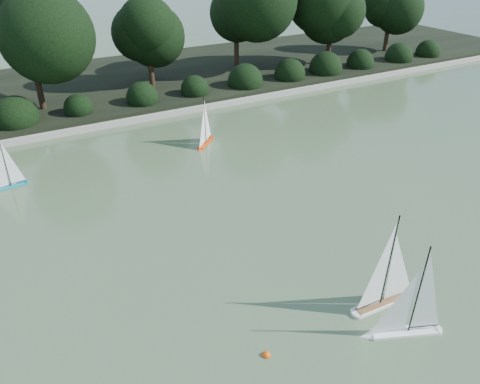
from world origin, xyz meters
The scene contains 10 objects.
ground centered at (0.00, 0.00, 0.00)m, with size 80.00×80.00×0.00m, color #3F5332.
pond_coping centered at (0.00, 9.00, 0.09)m, with size 40.00×0.35×0.18m, color gray.
far_bank centered at (0.00, 13.00, 0.15)m, with size 40.00×8.00×0.30m, color black.
tree_line centered at (1.23, 11.44, 2.64)m, with size 26.31×3.93×4.39m.
shrub_hedge centered at (0.00, 9.90, 0.45)m, with size 29.10×1.10×1.10m.
sailboat_white_a centered at (0.17, -1.91, 0.28)m, with size 1.28×0.68×1.81m.
sailboat_white_b centered at (0.53, -1.31, 0.30)m, with size 1.41×0.28×1.92m.
sailboat_orange centered at (0.68, 6.19, 0.24)m, with size 0.90×0.86×1.51m.
sailboat_teal centered at (-4.67, 6.16, 0.21)m, with size 0.99×0.27×1.35m.
race_buoy centered at (-1.86, -1.27, 0.00)m, with size 0.13×0.13×0.13m, color #EC4E0C.
Camera 1 is at (-4.56, -5.31, 5.52)m, focal length 35.00 mm.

